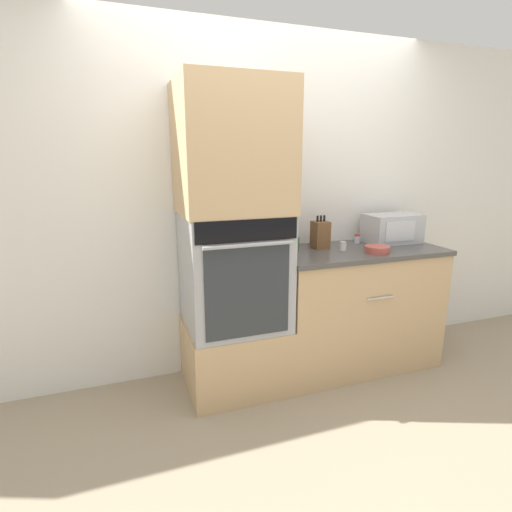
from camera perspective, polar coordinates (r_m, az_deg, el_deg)
The scene contains 13 objects.
ground_plane at distance 2.92m, azimuth 5.69°, elevation -19.46°, with size 12.00×12.00×0.00m, color gray.
wall_back at distance 3.04m, azimuth 1.17°, elevation 7.25°, with size 8.00×0.05×2.50m.
oven_cabinet_base at distance 2.93m, azimuth -3.01°, elevation -13.88°, with size 0.68×0.60×0.47m.
wall_oven at distance 2.70m, azimuth -3.15°, elevation -2.08°, with size 0.66×0.64×0.78m.
oven_cabinet_upper at distance 2.60m, azimuth -3.42°, elevation 15.10°, with size 0.68×0.60×0.82m.
counter_unit at distance 3.22m, azimuth 13.84°, elevation -7.10°, with size 1.28×0.63×0.94m.
microwave at distance 3.38m, azimuth 18.87°, elevation 3.76°, with size 0.43×0.27×0.23m.
knife_block at distance 3.02m, azimuth 9.17°, elevation 3.03°, with size 0.11×0.12×0.25m.
bowl at distance 2.99m, azimuth 16.94°, elevation 0.94°, with size 0.18×0.18×0.05m.
condiment_jar_near at distance 3.00m, azimuth 12.31°, elevation 1.38°, with size 0.05×0.05×0.06m.
condiment_jar_mid at distance 3.28m, azimuth 14.26°, elevation 2.42°, with size 0.05×0.05×0.07m.
condiment_jar_far at distance 2.99m, azimuth 5.86°, elevation 2.08°, with size 0.04×0.04×0.11m.
condiment_jar_back at distance 2.98m, azimuth 3.85°, elevation 2.04°, with size 0.05×0.05×0.11m.
Camera 1 is at (-1.07, -2.19, 1.60)m, focal length 28.00 mm.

